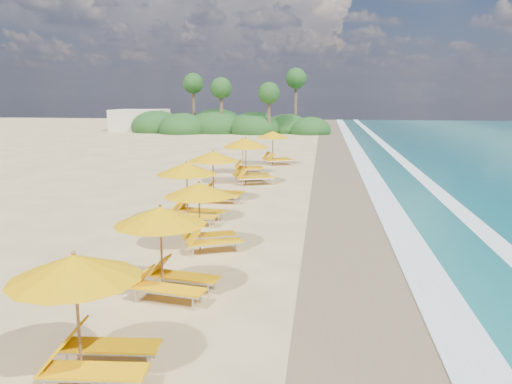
# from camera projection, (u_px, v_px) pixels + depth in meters

# --- Properties ---
(ground) EXTENTS (160.00, 160.00, 0.00)m
(ground) POSITION_uv_depth(u_px,v_px,m) (256.00, 222.00, 20.55)
(ground) COLOR #DBC180
(ground) RESTS_ON ground
(wet_sand) EXTENTS (4.00, 160.00, 0.01)m
(wet_sand) POSITION_uv_depth(u_px,v_px,m) (359.00, 225.00, 20.04)
(wet_sand) COLOR #7B6649
(wet_sand) RESTS_ON ground
(surf_foam) EXTENTS (4.00, 160.00, 0.01)m
(surf_foam) POSITION_uv_depth(u_px,v_px,m) (431.00, 227.00, 19.70)
(surf_foam) COLOR white
(surf_foam) RESTS_ON ground
(station_1) EXTENTS (2.65, 2.48, 2.35)m
(station_1) POSITION_uv_depth(u_px,v_px,m) (87.00, 307.00, 9.10)
(station_1) COLOR olive
(station_1) RESTS_ON ground
(station_2) EXTENTS (2.82, 2.69, 2.35)m
(station_2) POSITION_uv_depth(u_px,v_px,m) (168.00, 245.00, 12.85)
(station_2) COLOR olive
(station_2) RESTS_ON ground
(station_3) EXTENTS (2.99, 2.96, 2.28)m
(station_3) POSITION_uv_depth(u_px,v_px,m) (205.00, 211.00, 16.69)
(station_3) COLOR olive
(station_3) RESTS_ON ground
(station_4) EXTENTS (2.88, 2.74, 2.44)m
(station_4) POSITION_uv_depth(u_px,v_px,m) (192.00, 188.00, 20.25)
(station_4) COLOR olive
(station_4) RESTS_ON ground
(station_5) EXTENTS (2.74, 2.57, 2.43)m
(station_5) POSITION_uv_depth(u_px,v_px,m) (217.00, 173.00, 24.17)
(station_5) COLOR olive
(station_5) RESTS_ON ground
(station_6) EXTENTS (3.41, 3.37, 2.63)m
(station_6) POSITION_uv_depth(u_px,v_px,m) (249.00, 158.00, 28.90)
(station_6) COLOR olive
(station_6) RESTS_ON ground
(station_7) EXTENTS (2.73, 2.61, 2.27)m
(station_7) POSITION_uv_depth(u_px,v_px,m) (246.00, 153.00, 32.68)
(station_7) COLOR olive
(station_7) RESTS_ON ground
(station_8) EXTENTS (3.19, 3.16, 2.44)m
(station_8) POSITION_uv_depth(u_px,v_px,m) (275.00, 145.00, 36.58)
(station_8) COLOR olive
(station_8) RESTS_ON ground
(treeline) EXTENTS (25.80, 8.80, 9.74)m
(treeline) POSITION_uv_depth(u_px,v_px,m) (224.00, 125.00, 65.95)
(treeline) COLOR #163D14
(treeline) RESTS_ON ground
(beach_building) EXTENTS (7.00, 5.00, 2.80)m
(beach_building) POSITION_uv_depth(u_px,v_px,m) (140.00, 120.00, 69.81)
(beach_building) COLOR beige
(beach_building) RESTS_ON ground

